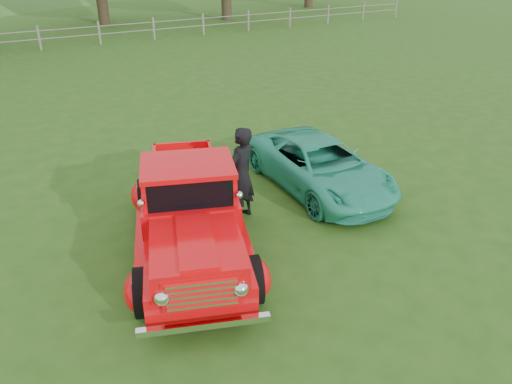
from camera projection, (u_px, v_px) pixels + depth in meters
ground at (249, 281)px, 8.24m from camera, size 140.00×140.00×0.00m
fence_line at (39, 38)px, 25.05m from camera, size 48.00×0.12×1.20m
red_pickup at (190, 214)px, 8.66m from camera, size 3.34×5.28×1.78m
teal_sedan at (320, 165)px, 11.06m from camera, size 2.03×4.13×1.13m
man at (241, 174)px, 9.71m from camera, size 0.83×0.72×1.92m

